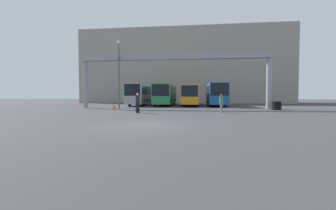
% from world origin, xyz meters
% --- Properties ---
extents(ground_plane, '(200.00, 200.00, 0.00)m').
position_xyz_m(ground_plane, '(0.00, 0.00, 0.00)').
color(ground_plane, '#38383D').
extents(building_backdrop, '(45.91, 12.00, 16.18)m').
position_xyz_m(building_backdrop, '(0.00, 42.09, 8.09)').
color(building_backdrop, gray).
rests_on(building_backdrop, ground).
extents(overhead_gantry, '(22.89, 0.80, 6.59)m').
position_xyz_m(overhead_gantry, '(0.00, 16.01, 5.42)').
color(overhead_gantry, gray).
rests_on(overhead_gantry, ground).
extents(bus_slot_0, '(2.49, 10.83, 3.28)m').
position_xyz_m(bus_slot_0, '(-5.90, 24.40, 1.89)').
color(bus_slot_0, '#999EA5').
rests_on(bus_slot_0, ground).
extents(bus_slot_1, '(2.61, 10.04, 3.21)m').
position_xyz_m(bus_slot_1, '(-1.97, 24.00, 1.85)').
color(bus_slot_1, '#268C4C').
rests_on(bus_slot_1, ground).
extents(bus_slot_2, '(2.47, 12.14, 3.04)m').
position_xyz_m(bus_slot_2, '(1.97, 25.05, 1.76)').
color(bus_slot_2, orange).
rests_on(bus_slot_2, ground).
extents(bus_slot_3, '(2.58, 10.59, 3.32)m').
position_xyz_m(bus_slot_3, '(5.90, 24.28, 1.91)').
color(bus_slot_3, '#1959A5').
rests_on(bus_slot_3, ground).
extents(pedestrian_far_center, '(0.37, 0.37, 1.76)m').
position_xyz_m(pedestrian_far_center, '(-2.37, 8.47, 0.93)').
color(pedestrian_far_center, black).
rests_on(pedestrian_far_center, ground).
extents(pedestrian_near_right, '(0.35, 0.35, 1.67)m').
position_xyz_m(pedestrian_near_right, '(5.10, 9.85, 0.89)').
color(pedestrian_near_right, gray).
rests_on(pedestrian_near_right, ground).
extents(traffic_cone, '(0.45, 0.45, 0.66)m').
position_xyz_m(traffic_cone, '(-6.92, 14.64, 0.33)').
color(traffic_cone, orange).
rests_on(traffic_cone, ground).
extents(tire_stack, '(1.04, 1.04, 0.96)m').
position_xyz_m(tire_stack, '(11.49, 14.53, 0.48)').
color(tire_stack, black).
rests_on(tire_stack, ground).
extents(lamp_post, '(0.36, 0.36, 8.21)m').
position_xyz_m(lamp_post, '(-6.53, 15.45, 4.47)').
color(lamp_post, '#595B60').
rests_on(lamp_post, ground).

